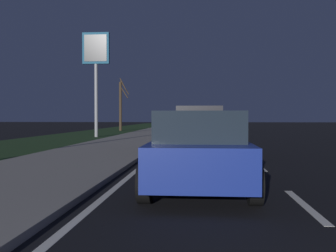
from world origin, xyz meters
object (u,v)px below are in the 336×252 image
at_px(sedan_tan, 196,127).
at_px(bare_tree_far, 121,104).
at_px(pickup_truck, 199,128).
at_px(sedan_blue, 199,149).
at_px(gas_price_sign, 96,58).

relative_size(sedan_tan, bare_tree_far, 0.82).
relative_size(pickup_truck, bare_tree_far, 1.01).
bearing_deg(sedan_blue, pickup_truck, 0.28).
relative_size(pickup_truck, sedan_tan, 1.24).
bearing_deg(pickup_truck, gas_price_sign, 32.47).
height_order(sedan_blue, gas_price_sign, gas_price_sign).
bearing_deg(gas_price_sign, sedan_blue, -158.55).
relative_size(pickup_truck, gas_price_sign, 0.74).
distance_m(pickup_truck, sedan_tan, 8.19).
distance_m(pickup_truck, bare_tree_far, 25.03).
relative_size(sedan_tan, gas_price_sign, 0.60).
xyz_separation_m(pickup_truck, bare_tree_far, (23.61, 8.12, 1.77)).
bearing_deg(bare_tree_far, sedan_tan, -152.89).
height_order(sedan_blue, sedan_tan, same).
distance_m(pickup_truck, gas_price_sign, 14.39).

